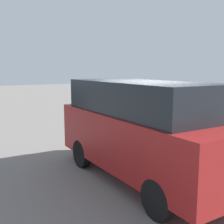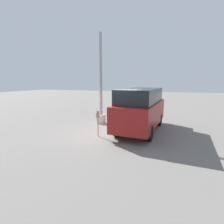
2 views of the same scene
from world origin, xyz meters
name	(u,v)px [view 1 (image 1 of 2)]	position (x,y,z in m)	size (l,w,h in m)	color
ground_plane	(150,158)	(0.00, 0.00, 0.00)	(80.00, 80.00, 0.00)	slate
parking_meter_near	(148,121)	(-0.70, 0.51, 0.96)	(0.20, 0.12, 1.30)	#9E9EA3
parked_van	(141,128)	(1.06, -1.28, 1.26)	(5.14, 2.07, 2.34)	maroon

